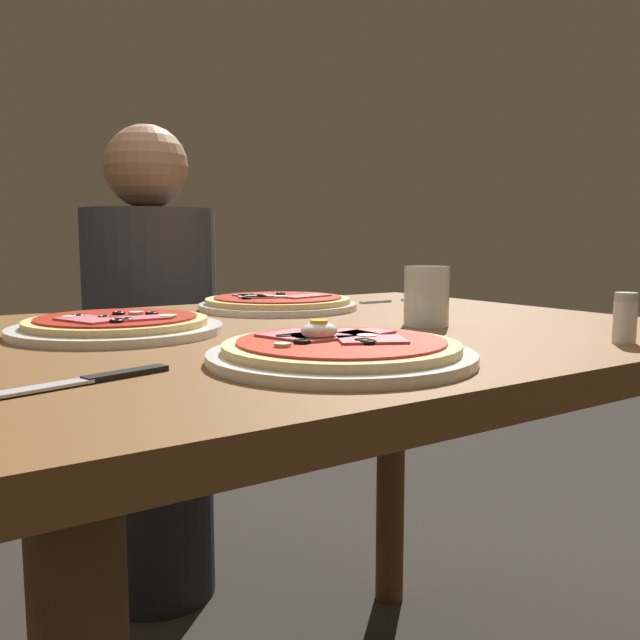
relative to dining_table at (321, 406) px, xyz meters
name	(u,v)px	position (x,y,z in m)	size (l,w,h in m)	color
dining_table	(321,406)	(0.00, 0.00, 0.00)	(1.07, 0.89, 0.77)	brown
pizza_foreground	(341,351)	(-0.15, -0.26, 0.14)	(0.30, 0.30, 0.05)	white
pizza_across_left	(117,326)	(-0.29, 0.10, 0.14)	(0.30, 0.30, 0.03)	white
pizza_across_right	(278,303)	(0.08, 0.26, 0.14)	(0.30, 0.30, 0.03)	white
water_glass_near	(426,300)	(0.15, -0.08, 0.17)	(0.07, 0.07, 0.09)	silver
fork	(386,301)	(0.34, 0.25, 0.13)	(0.16, 0.02, 0.00)	silver
knife	(91,379)	(-0.41, -0.21, 0.13)	(0.19, 0.07, 0.01)	silver
salt_shaker	(625,318)	(0.24, -0.36, 0.16)	(0.03, 0.03, 0.07)	white
diner_person	(153,379)	(0.00, 0.74, -0.09)	(0.32, 0.32, 1.18)	black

